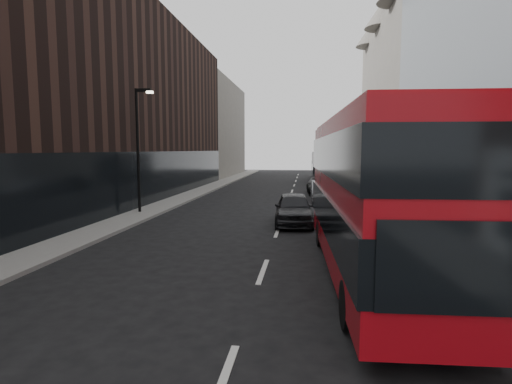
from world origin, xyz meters
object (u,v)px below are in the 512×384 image
(red_bus, at_px, (372,190))
(car_a, at_px, (294,208))
(car_b, at_px, (322,191))
(grey_bus, at_px, (323,166))
(street_lamp, at_px, (139,142))
(car_c, at_px, (319,186))

(red_bus, bearing_deg, car_a, 104.71)
(car_b, bearing_deg, car_a, -102.20)
(red_bus, height_order, grey_bus, red_bus)
(grey_bus, bearing_deg, street_lamp, -114.46)
(red_bus, height_order, car_c, red_bus)
(grey_bus, relative_size, car_b, 2.38)
(red_bus, distance_m, car_c, 22.14)
(car_c, bearing_deg, car_a, -99.58)
(car_b, bearing_deg, red_bus, -88.93)
(car_a, relative_size, car_c, 0.97)
(grey_bus, bearing_deg, car_a, -95.57)
(street_lamp, relative_size, car_b, 1.55)
(red_bus, xyz_separation_m, grey_bus, (-0.03, 35.53, -0.72))
(grey_bus, height_order, car_b, grey_bus)
(car_a, bearing_deg, red_bus, -75.72)
(grey_bus, xyz_separation_m, car_c, (-0.83, -13.48, -1.16))
(car_a, relative_size, car_b, 1.03)
(red_bus, distance_m, car_a, 8.62)
(car_a, bearing_deg, street_lamp, 164.44)
(street_lamp, height_order, car_c, street_lamp)
(car_c, bearing_deg, street_lamp, -134.13)
(car_a, bearing_deg, car_c, 80.29)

